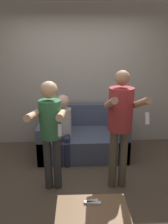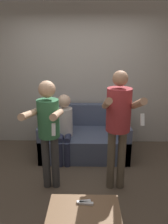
{
  "view_description": "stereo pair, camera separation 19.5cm",
  "coord_description": "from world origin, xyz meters",
  "px_view_note": "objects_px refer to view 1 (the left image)",
  "views": [
    {
      "loc": [
        -0.04,
        -2.57,
        2.02
      ],
      "look_at": [
        0.08,
        0.63,
        0.98
      ],
      "focal_mm": 35.0,
      "sensor_mm": 36.0,
      "label": 1
    },
    {
      "loc": [
        0.15,
        -2.57,
        2.02
      ],
      "look_at": [
        0.08,
        0.63,
        0.98
      ],
      "focal_mm": 35.0,
      "sensor_mm": 36.0,
      "label": 2
    }
  ],
  "objects_px": {
    "coffee_table": "(93,216)",
    "remote_far": "(91,202)",
    "person_standing_left": "(51,126)",
    "person_seated": "(63,126)",
    "remote_near": "(94,203)",
    "couch": "(83,138)",
    "person_standing_right": "(121,118)"
  },
  "relations": [
    {
      "from": "coffee_table",
      "to": "person_standing_right",
      "type": "bearing_deg",
      "value": 64.84
    },
    {
      "from": "person_standing_left",
      "to": "remote_far",
      "type": "distance_m",
      "value": 1.06
    },
    {
      "from": "person_seated",
      "to": "remote_far",
      "type": "height_order",
      "value": "person_seated"
    },
    {
      "from": "person_seated",
      "to": "remote_near",
      "type": "relative_size",
      "value": 7.65
    },
    {
      "from": "couch",
      "to": "remote_near",
      "type": "height_order",
      "value": "couch"
    },
    {
      "from": "remote_far",
      "to": "couch",
      "type": "bearing_deg",
      "value": 90.74
    },
    {
      "from": "person_seated",
      "to": "remote_far",
      "type": "relative_size",
      "value": 7.59
    },
    {
      "from": "remote_near",
      "to": "couch",
      "type": "bearing_deg",
      "value": 91.57
    },
    {
      "from": "person_seated",
      "to": "remote_near",
      "type": "bearing_deg",
      "value": -76.21
    },
    {
      "from": "couch",
      "to": "remote_far",
      "type": "xyz_separation_m",
      "value": [
        0.02,
        -1.84,
        0.11
      ]
    },
    {
      "from": "person_standing_left",
      "to": "couch",
      "type": "bearing_deg",
      "value": 66.92
    },
    {
      "from": "remote_near",
      "to": "person_standing_left",
      "type": "bearing_deg",
      "value": 123.12
    },
    {
      "from": "coffee_table",
      "to": "remote_far",
      "type": "bearing_deg",
      "value": 92.0
    },
    {
      "from": "coffee_table",
      "to": "remote_near",
      "type": "height_order",
      "value": "remote_near"
    },
    {
      "from": "person_standing_left",
      "to": "person_standing_right",
      "type": "xyz_separation_m",
      "value": [
        0.92,
        0.01,
        0.09
      ]
    },
    {
      "from": "person_standing_left",
      "to": "remote_near",
      "type": "relative_size",
      "value": 10.16
    },
    {
      "from": "couch",
      "to": "remote_far",
      "type": "bearing_deg",
      "value": -89.26
    },
    {
      "from": "couch",
      "to": "person_standing_right",
      "type": "bearing_deg",
      "value": -66.69
    },
    {
      "from": "couch",
      "to": "person_standing_right",
      "type": "height_order",
      "value": "person_standing_right"
    },
    {
      "from": "person_standing_left",
      "to": "person_seated",
      "type": "distance_m",
      "value": 0.9
    },
    {
      "from": "remote_near",
      "to": "remote_far",
      "type": "xyz_separation_m",
      "value": [
        -0.03,
        0.02,
        0.0
      ]
    },
    {
      "from": "person_seated",
      "to": "coffee_table",
      "type": "height_order",
      "value": "person_seated"
    },
    {
      "from": "person_standing_left",
      "to": "person_seated",
      "type": "relative_size",
      "value": 1.33
    },
    {
      "from": "coffee_table",
      "to": "remote_far",
      "type": "distance_m",
      "value": 0.16
    },
    {
      "from": "person_standing_left",
      "to": "coffee_table",
      "type": "relative_size",
      "value": 2.09
    },
    {
      "from": "person_standing_right",
      "to": "person_seated",
      "type": "distance_m",
      "value": 1.22
    },
    {
      "from": "person_seated",
      "to": "coffee_table",
      "type": "xyz_separation_m",
      "value": [
        0.37,
        -1.74,
        -0.3
      ]
    },
    {
      "from": "couch",
      "to": "person_seated",
      "type": "relative_size",
      "value": 1.34
    },
    {
      "from": "person_standing_right",
      "to": "remote_near",
      "type": "xyz_separation_m",
      "value": [
        -0.41,
        -0.79,
        -0.66
      ]
    },
    {
      "from": "person_standing_left",
      "to": "remote_far",
      "type": "relative_size",
      "value": 10.09
    },
    {
      "from": "person_standing_right",
      "to": "remote_far",
      "type": "xyz_separation_m",
      "value": [
        -0.44,
        -0.77,
        -0.66
      ]
    },
    {
      "from": "remote_near",
      "to": "remote_far",
      "type": "relative_size",
      "value": 0.99
    }
  ]
}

